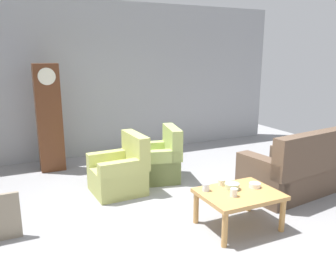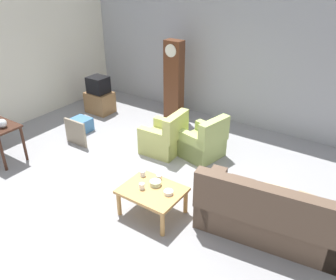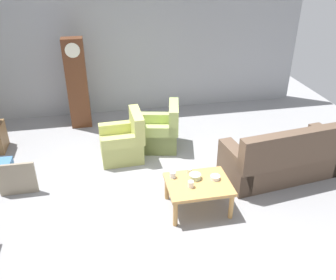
{
  "view_description": "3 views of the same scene",
  "coord_description": "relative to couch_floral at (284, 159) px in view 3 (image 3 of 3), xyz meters",
  "views": [
    {
      "loc": [
        -1.93,
        -3.77,
        2.14
      ],
      "look_at": [
        0.32,
        0.99,
        0.84
      ],
      "focal_mm": 37.33,
      "sensor_mm": 36.0,
      "label": 1
    },
    {
      "loc": [
        3.27,
        -3.96,
        3.68
      ],
      "look_at": [
        -0.02,
        0.86,
        0.57
      ],
      "focal_mm": 36.68,
      "sensor_mm": 36.0,
      "label": 2
    },
    {
      "loc": [
        -0.71,
        -4.71,
        3.6
      ],
      "look_at": [
        0.38,
        0.76,
        0.56
      ],
      "focal_mm": 38.06,
      "sensor_mm": 36.0,
      "label": 3
    }
  ],
  "objects": [
    {
      "name": "armchair_olive_near",
      "position": [
        -2.69,
        1.2,
        -0.05
      ],
      "size": [
        0.82,
        0.79,
        0.92
      ],
      "color": "#B7BC66",
      "rests_on": "ground_plane"
    },
    {
      "name": "garage_door_wall",
      "position": [
        -2.3,
        3.53,
        1.24
      ],
      "size": [
        8.4,
        0.16,
        3.2
      ],
      "primitive_type": "cube",
      "color": "#9EA0A5",
      "rests_on": "ground_plane"
    },
    {
      "name": "cup_white_porcelain",
      "position": [
        -1.85,
        -0.64,
        0.16
      ],
      "size": [
        0.09,
        0.09,
        0.1
      ],
      "primitive_type": "cylinder",
      "color": "white",
      "rests_on": "coffee_table_wood"
    },
    {
      "name": "ground_plane",
      "position": [
        -2.3,
        -0.07,
        -0.36
      ],
      "size": [
        10.4,
        10.4,
        0.0
      ],
      "primitive_type": "plane",
      "color": "gray"
    },
    {
      "name": "cup_cream_tall",
      "position": [
        -1.77,
        -0.27,
        0.15
      ],
      "size": [
        0.09,
        0.09,
        0.08
      ],
      "primitive_type": "cylinder",
      "color": "beige",
      "rests_on": "coffee_table_wood"
    },
    {
      "name": "coffee_table_wood",
      "position": [
        -1.71,
        -0.56,
        0.05
      ],
      "size": [
        0.96,
        0.76,
        0.47
      ],
      "color": "tan",
      "rests_on": "ground_plane"
    },
    {
      "name": "grandfather_clock",
      "position": [
        -3.51,
        2.79,
        0.64
      ],
      "size": [
        0.44,
        0.3,
        1.98
      ],
      "color": "#562D19",
      "rests_on": "ground_plane"
    },
    {
      "name": "bowl_white_stacked",
      "position": [
        -1.43,
        -0.51,
        0.14
      ],
      "size": [
        0.15,
        0.15,
        0.06
      ],
      "primitive_type": "cylinder",
      "color": "white",
      "rests_on": "coffee_table_wood"
    },
    {
      "name": "armchair_olive_far",
      "position": [
        -1.93,
        1.48,
        -0.05
      ],
      "size": [
        0.93,
        0.91,
        0.92
      ],
      "color": "#A8BA67",
      "rests_on": "ground_plane"
    },
    {
      "name": "couch_floral",
      "position": [
        0.0,
        0.0,
        0.0
      ],
      "size": [
        2.2,
        1.15,
        1.04
      ],
      "color": "brown",
      "rests_on": "ground_plane"
    },
    {
      "name": "framed_picture_leaning",
      "position": [
        -4.49,
        0.36,
        -0.07
      ],
      "size": [
        0.6,
        0.05,
        0.57
      ],
      "primitive_type": "cube",
      "color": "gray",
      "rests_on": "ground_plane"
    },
    {
      "name": "cup_blue_rimmed",
      "position": [
        -2.06,
        -0.34,
        0.16
      ],
      "size": [
        0.09,
        0.09,
        0.09
      ],
      "primitive_type": "cylinder",
      "color": "silver",
      "rests_on": "coffee_table_wood"
    },
    {
      "name": "bowl_shallow_green",
      "position": [
        -1.73,
        -0.44,
        0.15
      ],
      "size": [
        0.19,
        0.19,
        0.08
      ],
      "primitive_type": "cylinder",
      "color": "#B2C69E",
      "rests_on": "coffee_table_wood"
    }
  ]
}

